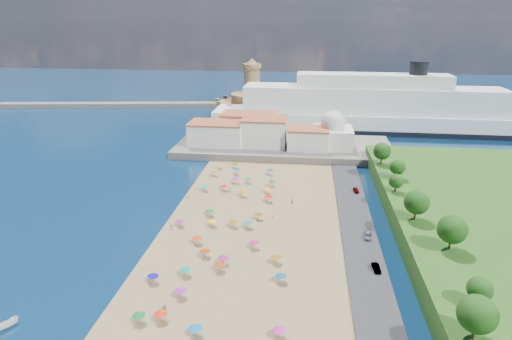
# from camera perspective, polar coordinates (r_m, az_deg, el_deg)

# --- Properties ---
(ground) EXTENTS (700.00, 700.00, 0.00)m
(ground) POSITION_cam_1_polar(r_m,az_deg,el_deg) (116.46, -3.47, -7.77)
(ground) COLOR #071938
(ground) RESTS_ON ground
(terrace) EXTENTS (90.00, 36.00, 3.00)m
(terrace) POSITION_cam_1_polar(r_m,az_deg,el_deg) (182.38, 3.70, 3.06)
(terrace) COLOR #59544C
(terrace) RESTS_ON ground
(jetty) EXTENTS (18.00, 70.00, 2.40)m
(jetty) POSITION_cam_1_polar(r_m,az_deg,el_deg) (218.24, -1.54, 5.81)
(jetty) COLOR #59544C
(jetty) RESTS_ON ground
(breakwater) EXTENTS (199.03, 34.77, 2.60)m
(breakwater) POSITION_cam_1_polar(r_m,az_deg,el_deg) (290.27, -19.88, 8.17)
(breakwater) COLOR #59544C
(breakwater) RESTS_ON ground
(waterfront_buildings) EXTENTS (57.00, 29.00, 11.00)m
(waterfront_buildings) POSITION_cam_1_polar(r_m,az_deg,el_deg) (182.42, -0.35, 5.18)
(waterfront_buildings) COLOR silver
(waterfront_buildings) RESTS_ON terrace
(domed_building) EXTENTS (16.00, 16.00, 15.00)m
(domed_building) POSITION_cam_1_polar(r_m,az_deg,el_deg) (178.51, 10.16, 4.91)
(domed_building) COLOR silver
(domed_building) RESTS_ON terrace
(fortress) EXTENTS (40.00, 40.00, 32.40)m
(fortress) POSITION_cam_1_polar(r_m,az_deg,el_deg) (246.07, -0.52, 8.72)
(fortress) COLOR #A57E52
(fortress) RESTS_ON ground
(cruise_ship) EXTENTS (156.42, 24.16, 34.16)m
(cruise_ship) POSITION_cam_1_polar(r_m,az_deg,el_deg) (220.26, 14.98, 7.66)
(cruise_ship) COLOR black
(cruise_ship) RESTS_ON ground
(beach_parasols) EXTENTS (31.98, 115.84, 2.20)m
(beach_parasols) POSITION_cam_1_polar(r_m,az_deg,el_deg) (106.85, -5.05, -9.21)
(beach_parasols) COLOR gray
(beach_parasols) RESTS_ON beach
(beachgoers) EXTENTS (33.43, 88.72, 1.89)m
(beachgoers) POSITION_cam_1_polar(r_m,az_deg,el_deg) (110.46, -5.22, -8.79)
(beachgoers) COLOR tan
(beachgoers) RESTS_ON beach
(parked_cars) EXTENTS (2.48, 49.48, 1.30)m
(parked_cars) POSITION_cam_1_polar(r_m,az_deg,el_deg) (118.31, 14.38, -7.21)
(parked_cars) COLOR gray
(parked_cars) RESTS_ON promenade
(hillside_trees) EXTENTS (12.09, 108.36, 8.09)m
(hillside_trees) POSITION_cam_1_polar(r_m,az_deg,el_deg) (107.39, 21.66, -5.54)
(hillside_trees) COLOR #382314
(hillside_trees) RESTS_ON hillside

